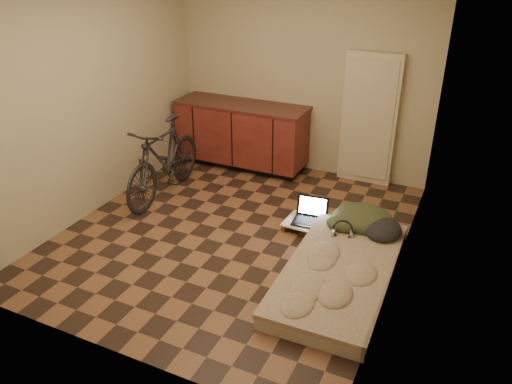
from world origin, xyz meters
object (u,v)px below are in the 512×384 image
at_px(lap_desk, 312,224).
at_px(laptop, 310,216).
at_px(bicycle, 163,156).
at_px(futon, 340,272).

bearing_deg(lap_desk, laptop, 131.66).
xyz_separation_m(bicycle, futon, (2.50, -0.79, -0.45)).
bearing_deg(bicycle, futon, -20.43).
bearing_deg(laptop, bicycle, 173.45).
distance_m(lap_desk, laptop, 0.09).
bearing_deg(futon, bicycle, 161.43).
xyz_separation_m(futon, laptop, (-0.57, 0.78, 0.07)).
relative_size(bicycle, laptop, 4.27).
bearing_deg(bicycle, laptop, -3.30).
bearing_deg(futon, lap_desk, 125.28).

